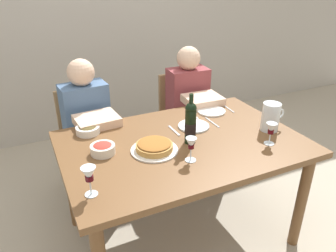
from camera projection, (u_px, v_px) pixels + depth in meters
The scene contains 21 objects.
ground_plane at pixel (181, 232), 2.39m from camera, with size 8.00×8.00×0.00m, color #B2A893.
back_wall at pixel (97, 4), 3.35m from camera, with size 8.00×0.10×2.80m, color #B2ADA3.
dining_table at pixel (182, 154), 2.10m from camera, with size 1.50×1.00×0.76m.
wine_bottle at pixel (191, 123), 1.98m from camera, with size 0.07×0.07×0.32m.
water_pitcher at pixel (270, 118), 2.16m from camera, with size 0.17×0.12×0.19m.
baked_tart at pixel (154, 147), 1.94m from camera, with size 0.28×0.28×0.06m.
salad_bowl at pixel (103, 148), 1.91m from camera, with size 0.15×0.15×0.07m.
olive_bowl at pixel (88, 129), 2.14m from camera, with size 0.16×0.16×0.06m.
wine_glass_left_diner at pixel (271, 130), 1.98m from camera, with size 0.07×0.07×0.14m.
wine_glass_right_diner at pixel (191, 145), 1.81m from camera, with size 0.06×0.06×0.14m.
wine_glass_centre at pixel (89, 175), 1.53m from camera, with size 0.07×0.07×0.16m.
dinner_plate_left_setting at pixel (211, 111), 2.47m from camera, with size 0.21×0.21×0.01m, color white.
dinner_plate_right_setting at pixel (194, 126), 2.24m from camera, with size 0.21×0.21×0.01m, color silver.
fork_left_setting at pixel (194, 115), 2.41m from camera, with size 0.16×0.01×0.01m, color silver.
knife_left_setting at pixel (228, 108), 2.53m from camera, with size 0.18×0.01×0.01m, color silver.
knife_right_setting at pixel (212, 122), 2.30m from camera, with size 0.18×0.01×0.01m, color silver.
spoon_right_setting at pixel (174, 131), 2.18m from camera, with size 0.16×0.01×0.01m, color silver.
chair_left at pixel (85, 135), 2.70m from camera, with size 0.43×0.43×0.87m.
diner_left at pixel (92, 133), 2.47m from camera, with size 0.36×0.52×1.16m.
chair_right at pixel (181, 114), 3.07m from camera, with size 0.42×0.42×0.87m.
diner_right at pixel (193, 112), 2.82m from camera, with size 0.35×0.51×1.16m.
Camera 1 is at (-0.85, -1.59, 1.75)m, focal length 34.90 mm.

